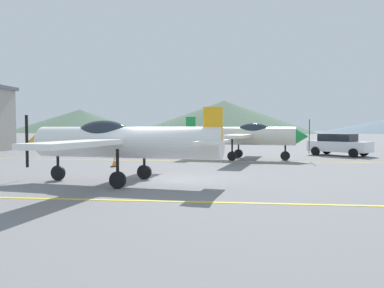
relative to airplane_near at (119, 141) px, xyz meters
name	(u,v)px	position (x,y,z in m)	size (l,w,h in m)	color
ground_plane	(165,182)	(1.69, 0.45, -1.59)	(400.00, 400.00, 0.00)	slate
apron_line_near	(142,201)	(1.69, -3.23, -1.58)	(80.00, 0.16, 0.01)	yellow
apron_line_far	(191,161)	(1.69, 9.40, -1.58)	(80.00, 0.16, 0.01)	yellow
airplane_near	(119,141)	(0.00, 0.00, 0.00)	(8.24, 9.44, 2.82)	white
airplane_mid	(244,135)	(4.97, 10.88, 0.00)	(8.25, 9.43, 2.82)	silver
car_sedan	(339,144)	(12.10, 14.86, -0.75)	(4.45, 4.14, 1.62)	white
traffic_cone_front	(115,161)	(-2.02, 5.64, -1.30)	(0.36, 0.36, 0.59)	black
hill_left	(80,121)	(-60.87, 139.16, 3.30)	(58.89, 58.89, 9.78)	#4C6651
hill_centerleft	(224,117)	(1.01, 125.20, 4.46)	(67.53, 67.53, 12.10)	#4C6651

